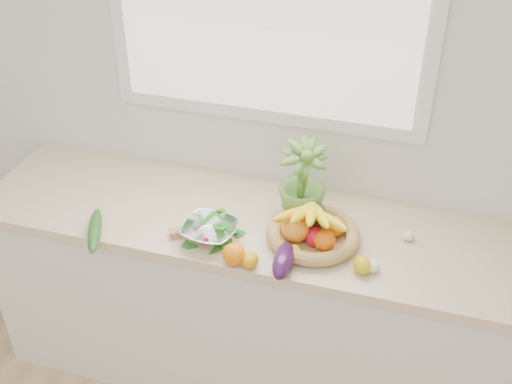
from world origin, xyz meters
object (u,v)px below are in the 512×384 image
(eggplant, at_px, (283,260))
(colander_with_spinach, at_px, (210,227))
(potted_herb, at_px, (302,181))
(fruit_basket, at_px, (313,229))
(apple, at_px, (316,237))
(cucumber, at_px, (95,230))

(eggplant, distance_m, colander_with_spinach, 0.33)
(potted_herb, height_order, fruit_basket, potted_herb)
(apple, bearing_deg, fruit_basket, 122.38)
(potted_herb, distance_m, colander_with_spinach, 0.41)
(apple, xyz_separation_m, fruit_basket, (-0.02, 0.03, 0.01))
(potted_herb, bearing_deg, fruit_basket, -60.50)
(fruit_basket, bearing_deg, eggplant, -108.42)
(eggplant, xyz_separation_m, colander_with_spinach, (-0.32, 0.09, 0.02))
(eggplant, distance_m, fruit_basket, 0.20)
(potted_herb, bearing_deg, cucumber, -154.16)
(eggplant, xyz_separation_m, potted_herb, (-0.02, 0.33, 0.13))
(potted_herb, relative_size, fruit_basket, 0.83)
(apple, bearing_deg, colander_with_spinach, -168.88)
(potted_herb, bearing_deg, eggplant, -87.35)
(cucumber, height_order, potted_herb, potted_herb)
(apple, height_order, fruit_basket, fruit_basket)
(potted_herb, bearing_deg, apple, -60.00)
(cucumber, xyz_separation_m, fruit_basket, (0.82, 0.22, 0.03))
(apple, relative_size, potted_herb, 0.24)
(apple, xyz_separation_m, colander_with_spinach, (-0.40, -0.08, 0.02))
(colander_with_spinach, bearing_deg, potted_herb, 39.61)
(potted_herb, bearing_deg, colander_with_spinach, -140.39)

